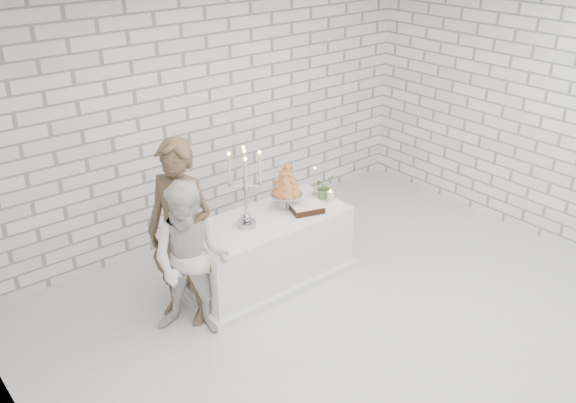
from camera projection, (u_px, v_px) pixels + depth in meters
The scene contains 14 objects.
ground at pixel (355, 319), 6.04m from camera, with size 6.00×5.00×0.01m, color silver.
ceiling at pixel (374, 8), 4.72m from camera, with size 6.00×5.00×0.01m, color white.
wall_back at pixel (211, 115), 7.11m from camera, with size 6.00×0.01×3.00m, color white.
wall_left at pixel (17, 311), 3.67m from camera, with size 0.01×5.00×3.00m, color white.
wall_right at pixel (542, 116), 7.08m from camera, with size 0.01×5.00×3.00m, color white.
cake_table at pixel (268, 249), 6.53m from camera, with size 1.80×0.80×0.75m, color white.
groom at pixel (181, 234), 5.67m from camera, with size 0.69×0.45×1.88m, color brown.
bride at pixel (191, 260), 5.55m from camera, with size 0.76×0.59×1.57m, color silver.
candelabra at pixel (245, 189), 6.03m from camera, with size 0.34×0.34×0.85m, color #9D9CA6, non-canonical shape.
croquembouche at pixel (286, 185), 6.48m from camera, with size 0.35×0.35×0.54m, color #AA622D, non-canonical shape.
chocolate_cake at pixel (307, 208), 6.49m from camera, with size 0.33×0.24×0.08m, color black.
pillar_candle at pixel (330, 197), 6.71m from camera, with size 0.08×0.08×0.12m, color white.
extra_taper at pixel (314, 182), 6.82m from camera, with size 0.06×0.06×0.32m, color beige.
flowers at pixel (323, 187), 6.77m from camera, with size 0.24×0.20×0.26m, color #558042.
Camera 1 is at (-3.62, -3.37, 3.72)m, focal length 37.61 mm.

